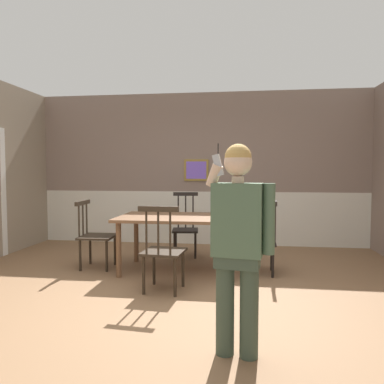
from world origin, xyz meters
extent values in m
plane|color=#846042|center=(0.00, 0.00, 0.00)|extent=(6.95, 6.95, 0.00)
cube|color=gray|center=(0.00, 3.07, 1.94)|extent=(6.32, 0.12, 1.86)
cube|color=silver|center=(0.00, 3.08, 0.50)|extent=(6.32, 0.14, 1.01)
cube|color=silver|center=(0.00, 3.05, 1.01)|extent=(6.32, 0.05, 0.06)
cube|color=olive|center=(-0.06, 2.99, 1.41)|extent=(0.46, 0.03, 0.41)
cube|color=#7E5CDD|center=(-0.06, 2.98, 1.41)|extent=(0.38, 0.01, 0.33)
cube|color=white|center=(-3.12, 1.64, 1.05)|extent=(0.06, 0.12, 2.10)
cube|color=brown|center=(-0.12, 1.11, 0.75)|extent=(1.60, 1.04, 0.04)
cylinder|color=brown|center=(-0.81, 0.69, 0.36)|extent=(0.07, 0.07, 0.73)
cylinder|color=brown|center=(0.58, 0.70, 0.36)|extent=(0.07, 0.07, 0.73)
cylinder|color=brown|center=(-0.82, 1.53, 0.36)|extent=(0.07, 0.07, 0.73)
cylinder|color=brown|center=(0.58, 1.53, 0.36)|extent=(0.07, 0.07, 0.73)
cube|color=#2D2319|center=(-1.27, 1.11, 0.46)|extent=(0.50, 0.50, 0.03)
cube|color=#2D2319|center=(-1.49, 1.10, 0.94)|extent=(0.06, 0.48, 0.06)
cylinder|color=#2D2319|center=(-1.49, 1.24, 0.72)|extent=(0.02, 0.02, 0.50)
cylinder|color=#2D2319|center=(-1.49, 1.10, 0.72)|extent=(0.02, 0.02, 0.50)
cylinder|color=#2D2319|center=(-1.48, 0.96, 0.72)|extent=(0.02, 0.02, 0.50)
cylinder|color=#2D2319|center=(-1.08, 1.31, 0.22)|extent=(0.04, 0.04, 0.44)
cylinder|color=#2D2319|center=(-1.07, 0.92, 0.22)|extent=(0.04, 0.04, 0.44)
cylinder|color=#2D2319|center=(-1.47, 1.29, 0.22)|extent=(0.04, 0.04, 0.44)
cylinder|color=#2D2319|center=(-1.45, 0.91, 0.22)|extent=(0.04, 0.04, 0.44)
cube|color=#2D2319|center=(-0.11, 0.25, 0.46)|extent=(0.50, 0.50, 0.03)
cube|color=#2D2319|center=(-0.13, 0.04, 0.98)|extent=(0.46, 0.08, 0.06)
cylinder|color=#2D2319|center=(-0.27, 0.05, 0.74)|extent=(0.02, 0.02, 0.54)
cylinder|color=#2D2319|center=(-0.13, 0.04, 0.74)|extent=(0.02, 0.02, 0.54)
cylinder|color=#2D2319|center=(0.01, 0.03, 0.74)|extent=(0.02, 0.02, 0.54)
cylinder|color=#2D2319|center=(-0.28, 0.45, 0.22)|extent=(0.04, 0.04, 0.44)
cylinder|color=#2D2319|center=(0.09, 0.41, 0.22)|extent=(0.04, 0.04, 0.44)
cylinder|color=#2D2319|center=(-0.31, 0.08, 0.22)|extent=(0.04, 0.04, 0.44)
cylinder|color=#2D2319|center=(0.06, 0.05, 0.22)|extent=(0.04, 0.04, 0.44)
cube|color=black|center=(-0.12, 1.98, 0.43)|extent=(0.46, 0.46, 0.03)
cube|color=black|center=(-0.14, 2.17, 1.01)|extent=(0.42, 0.09, 0.06)
cylinder|color=black|center=(-0.02, 2.18, 0.74)|extent=(0.02, 0.02, 0.60)
cylinder|color=black|center=(-0.14, 2.17, 0.74)|extent=(0.02, 0.02, 0.60)
cylinder|color=black|center=(-0.27, 2.15, 0.74)|extent=(0.02, 0.02, 0.60)
cylinder|color=black|center=(0.06, 1.83, 0.21)|extent=(0.04, 0.04, 0.41)
cylinder|color=black|center=(-0.27, 1.80, 0.21)|extent=(0.04, 0.04, 0.41)
cylinder|color=black|center=(0.02, 2.16, 0.21)|extent=(0.04, 0.04, 0.41)
cylinder|color=black|center=(-0.31, 2.13, 0.21)|extent=(0.04, 0.04, 0.41)
cube|color=black|center=(1.03, 1.12, 0.43)|extent=(0.45, 0.45, 0.03)
cube|color=black|center=(1.23, 1.11, 0.98)|extent=(0.06, 0.44, 0.06)
cylinder|color=black|center=(1.22, 0.98, 0.72)|extent=(0.02, 0.02, 0.56)
cylinder|color=black|center=(1.23, 1.11, 0.72)|extent=(0.02, 0.02, 0.56)
cylinder|color=black|center=(1.23, 1.24, 0.72)|extent=(0.02, 0.02, 0.56)
cylinder|color=black|center=(0.85, 0.95, 0.21)|extent=(0.04, 0.04, 0.41)
cylinder|color=black|center=(0.86, 1.30, 0.21)|extent=(0.04, 0.04, 0.41)
cylinder|color=black|center=(1.20, 0.94, 0.21)|extent=(0.04, 0.04, 0.41)
cylinder|color=black|center=(1.21, 1.29, 0.21)|extent=(0.04, 0.04, 0.41)
cylinder|color=#3A493A|center=(0.84, -1.18, 0.38)|extent=(0.14, 0.14, 0.77)
cylinder|color=#3A493A|center=(0.66, -1.15, 0.38)|extent=(0.14, 0.14, 0.77)
cube|color=#3A493A|center=(0.75, -1.17, 0.74)|extent=(0.36, 0.23, 0.12)
cube|color=#4C664C|center=(0.75, -1.17, 1.04)|extent=(0.39, 0.26, 0.55)
cylinder|color=#4C664C|center=(0.98, -1.20, 1.06)|extent=(0.09, 0.09, 0.52)
cylinder|color=beige|center=(0.58, -1.15, 1.37)|extent=(0.16, 0.15, 0.19)
cylinder|color=beige|center=(0.75, -1.17, 1.34)|extent=(0.09, 0.09, 0.05)
sphere|color=beige|center=(0.75, -1.17, 1.47)|extent=(0.21, 0.21, 0.21)
sphere|color=tan|center=(0.75, -1.17, 1.51)|extent=(0.20, 0.20, 0.20)
cube|color=#B7B7BC|center=(0.60, -1.17, 1.45)|extent=(0.09, 0.05, 0.17)
cylinder|color=black|center=(0.60, -1.17, 1.57)|extent=(0.01, 0.01, 0.08)
camera|label=1|loc=(0.77, -3.90, 1.41)|focal=34.29mm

